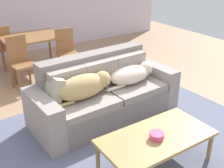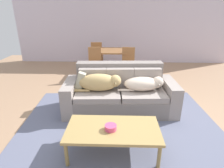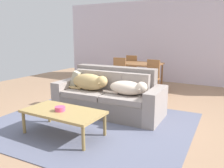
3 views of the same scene
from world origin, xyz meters
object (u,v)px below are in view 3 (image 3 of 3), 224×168
at_px(dining_table, 141,66).
at_px(dining_chair_near_left, 118,73).
at_px(dining_chair_near_right, 151,76).
at_px(throw_pillow_by_left_arm, 79,79).
at_px(dog_on_right_cushion, 129,88).
at_px(dining_chair_far_left, 133,69).
at_px(dog_on_left_cushion, 91,82).
at_px(coffee_table, 63,113).
at_px(couch, 110,96).
at_px(bowl_on_coffee_table, 60,109).

bearing_deg(dining_table, dining_chair_near_left, -125.10).
bearing_deg(dining_chair_near_right, throw_pillow_by_left_arm, -113.14).
distance_m(dog_on_right_cushion, dining_chair_near_right, 1.85).
bearing_deg(dining_chair_far_left, throw_pillow_by_left_arm, 89.71).
xyz_separation_m(dog_on_right_cushion, dining_chair_near_right, (-0.23, 1.83, -0.08)).
bearing_deg(dining_chair_near_left, dining_chair_near_right, -3.05).
relative_size(dog_on_left_cushion, dining_chair_near_right, 0.99).
xyz_separation_m(coffee_table, dining_chair_far_left, (-0.66, 4.08, 0.14)).
distance_m(dog_on_right_cushion, dining_table, 2.47).
bearing_deg(couch, coffee_table, -97.36).
height_order(throw_pillow_by_left_arm, coffee_table, throw_pillow_by_left_arm).
bearing_deg(couch, dining_chair_near_left, 109.89).
xyz_separation_m(dining_table, dining_chair_near_right, (0.52, -0.53, -0.17)).
height_order(dog_on_left_cushion, dining_chair_near_left, dining_chair_near_left).
relative_size(coffee_table, bowl_on_coffee_table, 7.89).
bearing_deg(throw_pillow_by_left_arm, dining_table, 77.66).
relative_size(dog_on_right_cushion, throw_pillow_by_left_arm, 2.32).
xyz_separation_m(throw_pillow_by_left_arm, bowl_on_coffee_table, (0.64, -1.33, -0.19)).
bearing_deg(dining_chair_near_left, throw_pillow_by_left_arm, -100.04).
height_order(throw_pillow_by_left_arm, bowl_on_coffee_table, throw_pillow_by_left_arm).
distance_m(dog_on_left_cushion, dining_chair_near_left, 1.85).
xyz_separation_m(bowl_on_coffee_table, dining_table, (-0.14, 3.60, 0.25)).
relative_size(dog_on_left_cushion, dining_chair_near_left, 0.98).
bearing_deg(bowl_on_coffee_table, dining_chair_near_left, 100.66).
distance_m(throw_pillow_by_left_arm, dining_table, 2.32).
bearing_deg(dining_chair_near_right, dining_chair_near_left, -168.56).
distance_m(coffee_table, dining_table, 3.59).
xyz_separation_m(dog_on_left_cushion, dining_table, (0.09, 2.41, 0.05)).
bearing_deg(throw_pillow_by_left_arm, dog_on_right_cushion, -3.97).
xyz_separation_m(coffee_table, dining_table, (-0.18, 3.57, 0.32)).
height_order(throw_pillow_by_left_arm, dining_chair_near_left, dining_chair_near_left).
relative_size(couch, dining_chair_far_left, 2.38).
bearing_deg(dining_chair_near_left, coffee_table, -86.06).
xyz_separation_m(coffee_table, bowl_on_coffee_table, (-0.03, -0.03, 0.07)).
height_order(dog_on_right_cushion, dining_chair_near_left, dining_chair_near_left).
bearing_deg(bowl_on_coffee_table, throw_pillow_by_left_arm, 115.70).
relative_size(coffee_table, dining_chair_near_right, 1.37).
distance_m(dog_on_left_cushion, dining_chair_far_left, 2.96).
distance_m(bowl_on_coffee_table, dining_chair_near_right, 3.10).
bearing_deg(dining_chair_near_left, dog_on_left_cushion, -87.19).
relative_size(dog_on_left_cushion, dog_on_right_cushion, 1.07).
xyz_separation_m(dog_on_left_cushion, throw_pillow_by_left_arm, (-0.40, 0.14, -0.00)).
xyz_separation_m(throw_pillow_by_left_arm, dining_chair_far_left, (0.01, 2.79, -0.12)).
bearing_deg(coffee_table, couch, 85.37).
height_order(dog_on_right_cushion, dining_table, dining_table).
bearing_deg(throw_pillow_by_left_arm, dog_on_left_cushion, -19.50).
relative_size(dog_on_right_cushion, dining_chair_near_right, 0.93).
bearing_deg(couch, bowl_on_coffee_table, -98.62).
xyz_separation_m(dog_on_right_cushion, dining_chair_far_left, (-1.23, 2.87, -0.09)).
bearing_deg(dog_on_right_cushion, dining_chair_far_left, 110.45).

